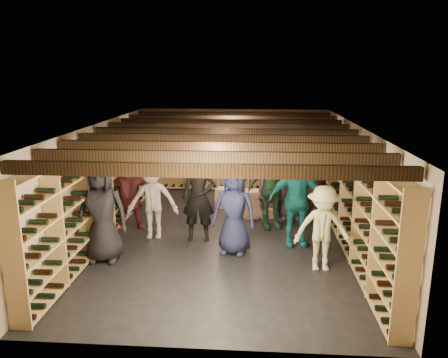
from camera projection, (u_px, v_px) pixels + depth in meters
The scene contains 21 objects.
ground at pixel (224, 236), 9.52m from camera, with size 8.00×8.00×0.00m, color black.
walls at pixel (224, 183), 9.23m from camera, with size 5.52×8.02×2.40m.
ceiling at pixel (225, 126), 8.94m from camera, with size 5.50×8.00×0.01m, color beige.
ceiling_joists at pixel (225, 133), 8.98m from camera, with size 5.40×7.12×0.18m.
wine_rack_left at pixel (106, 186), 9.44m from camera, with size 0.32×7.50×2.15m.
wine_rack_right at pixel (347, 190), 9.09m from camera, with size 0.32×7.50×2.15m.
wine_rack_back at pixel (233, 155), 12.97m from camera, with size 4.70×0.30×2.15m.
crate_stack_left at pixel (226, 198), 11.43m from camera, with size 0.58×0.47×0.51m.
crate_stack_right at pixel (255, 204), 10.65m from camera, with size 0.58×0.47×0.68m.
crate_loose at pixel (279, 213), 10.74m from camera, with size 0.50×0.33×0.17m, color #A27A55.
person_0 at pixel (102, 212), 8.08m from camera, with size 0.93×0.61×1.91m, color black.
person_1 at pixel (199, 197), 9.08m from camera, with size 0.68×0.45×1.87m, color black.
person_3 at pixel (323, 228), 7.74m from camera, with size 1.01×0.58×1.56m, color beige.
person_4 at pixel (296, 200), 8.82m from camera, with size 1.12×0.47×1.91m, color #136E72.
person_5 at pixel (129, 192), 9.82m from camera, with size 1.58×0.50×1.71m, color maroon.
person_6 at pixel (234, 210), 8.44m from camera, with size 0.85×0.55×1.74m, color #1C224A.
person_8 at pixel (320, 191), 10.24m from camera, with size 0.73×0.57×1.50m, color #44211A.
person_9 at pixel (153, 200), 9.23m from camera, with size 1.09×0.63×1.69m, color #ABA29D.
person_10 at pixel (271, 188), 9.80m from camera, with size 1.09×0.45×1.86m, color #21472B.
person_11 at pixel (269, 181), 10.33m from camera, with size 1.77×0.56×1.91m, color #946698.
person_12 at pixel (291, 180), 10.45m from camera, with size 0.93×0.61×1.91m, color #2E2F33.
Camera 1 is at (0.62, -8.92, 3.50)m, focal length 35.00 mm.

